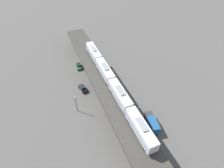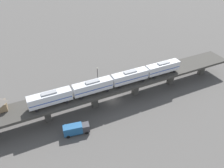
# 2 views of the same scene
# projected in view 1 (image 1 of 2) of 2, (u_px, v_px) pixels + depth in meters

# --- Properties ---
(ground_plane) EXTENTS (400.00, 400.00, 0.00)m
(ground_plane) POSITION_uv_depth(u_px,v_px,m) (107.00, 100.00, 62.46)
(ground_plane) COLOR #514F4C
(elevated_viaduct) EXTENTS (15.29, 92.37, 6.51)m
(elevated_viaduct) POSITION_uv_depth(u_px,v_px,m) (107.00, 88.00, 58.79)
(elevated_viaduct) COLOR #393733
(elevated_viaduct) RESTS_ON ground
(subway_train) EXTENTS (6.56, 49.87, 4.45)m
(subway_train) POSITION_uv_depth(u_px,v_px,m) (112.00, 82.00, 56.08)
(subway_train) COLOR silver
(subway_train) RESTS_ON elevated_viaduct
(street_car_green) EXTENTS (2.13, 4.49, 1.89)m
(street_car_green) POSITION_uv_depth(u_px,v_px,m) (79.00, 66.00, 75.85)
(street_car_green) COLOR #1E6638
(street_car_green) RESTS_ON ground
(street_car_black) EXTENTS (2.82, 4.71, 1.89)m
(street_car_black) POSITION_uv_depth(u_px,v_px,m) (83.00, 88.00, 65.54)
(street_car_black) COLOR black
(street_car_black) RESTS_ON ground
(delivery_truck) EXTENTS (2.93, 7.38, 3.20)m
(delivery_truck) POSITION_uv_depth(u_px,v_px,m) (152.00, 123.00, 53.10)
(delivery_truck) COLOR #333338
(delivery_truck) RESTS_ON ground
(street_lamp) EXTENTS (0.44, 0.44, 6.94)m
(street_lamp) POSITION_uv_depth(u_px,v_px,m) (76.00, 103.00, 55.98)
(street_lamp) COLOR black
(street_lamp) RESTS_ON ground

